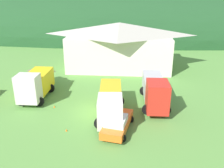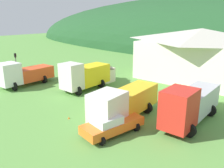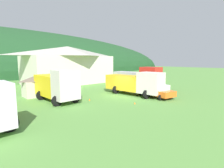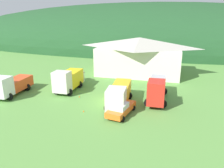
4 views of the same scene
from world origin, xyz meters
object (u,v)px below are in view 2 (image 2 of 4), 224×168
object	(u,v)px
depot_building	(200,54)
traffic_light_west	(16,65)
heavy_rig_striped	(123,102)
service_pickup_orange	(111,124)
play_shed_cream	(103,72)
crane_truck_red	(190,104)
traffic_cone_mid_row	(69,119)
heavy_rig_white	(22,74)
traffic_cone_near_pickup	(87,99)
flatbed_truck_yellow	(84,75)

from	to	relation	value
depot_building	traffic_light_west	size ratio (longest dim) A/B	4.27
heavy_rig_striped	service_pickup_orange	bearing A→B (deg)	13.90
traffic_light_west	play_shed_cream	bearing A→B (deg)	42.72
depot_building	crane_truck_red	size ratio (longest dim) A/B	2.06
traffic_light_west	traffic_cone_mid_row	bearing A→B (deg)	-12.05
crane_truck_red	traffic_light_west	bearing A→B (deg)	-83.99
depot_building	play_shed_cream	bearing A→B (deg)	-138.02
heavy_rig_white	traffic_cone_near_pickup	world-z (taller)	heavy_rig_white
crane_truck_red	traffic_cone_near_pickup	distance (m)	11.39
flatbed_truck_yellow	service_pickup_orange	distance (m)	12.07
heavy_rig_white	traffic_cone_mid_row	bearing A→B (deg)	76.12
heavy_rig_striped	service_pickup_orange	size ratio (longest dim) A/B	1.55
heavy_rig_white	traffic_cone_mid_row	distance (m)	13.28
service_pickup_orange	heavy_rig_white	bearing A→B (deg)	-86.61
play_shed_cream	flatbed_truck_yellow	distance (m)	4.59
service_pickup_orange	traffic_cone_near_pickup	distance (m)	8.45
heavy_rig_striped	traffic_light_west	size ratio (longest dim) A/B	2.04
traffic_cone_mid_row	traffic_cone_near_pickup	bearing A→B (deg)	118.69
play_shed_cream	traffic_cone_near_pickup	size ratio (longest dim) A/B	5.99
heavy_rig_striped	traffic_cone_near_pickup	size ratio (longest dim) A/B	16.99
flatbed_truck_yellow	traffic_cone_mid_row	distance (m)	8.99
heavy_rig_white	traffic_light_west	bearing A→B (deg)	-102.89
traffic_cone_mid_row	play_shed_cream	bearing A→B (deg)	118.59
traffic_cone_near_pickup	traffic_cone_mid_row	bearing A→B (deg)	-61.31
heavy_rig_white	traffic_cone_near_pickup	xyz separation A→B (m)	(10.33, 1.89, -1.65)
heavy_rig_white	heavy_rig_striped	xyz separation A→B (m)	(16.74, 0.29, 0.04)
traffic_light_west	traffic_cone_mid_row	size ratio (longest dim) A/B	9.06
flatbed_truck_yellow	traffic_cone_near_pickup	bearing A→B (deg)	51.09
play_shed_cream	heavy_rig_white	world-z (taller)	heavy_rig_white
traffic_cone_near_pickup	play_shed_cream	bearing A→B (deg)	118.52
crane_truck_red	service_pickup_orange	bearing A→B (deg)	-34.92
traffic_light_west	traffic_cone_near_pickup	xyz separation A→B (m)	(12.55, 1.45, -2.51)
play_shed_cream	crane_truck_red	size ratio (longest dim) A/B	0.35
play_shed_cream	heavy_rig_white	size ratio (longest dim) A/B	0.40
flatbed_truck_yellow	heavy_rig_striped	xyz separation A→B (m)	(9.27, -3.86, -0.18)
traffic_cone_mid_row	flatbed_truck_yellow	bearing A→B (deg)	127.92
play_shed_cream	traffic_cone_near_pickup	distance (m)	7.81
play_shed_cream	heavy_rig_white	bearing A→B (deg)	-127.59
depot_building	heavy_rig_striped	xyz separation A→B (m)	(-0.01, -17.44, -2.13)
crane_truck_red	traffic_light_west	size ratio (longest dim) A/B	2.07
traffic_cone_near_pickup	service_pickup_orange	bearing A→B (deg)	-30.20
depot_building	crane_truck_red	world-z (taller)	depot_building
heavy_rig_striped	crane_truck_red	distance (m)	5.67
depot_building	flatbed_truck_yellow	xyz separation A→B (m)	(-9.28, -13.58, -1.94)
crane_truck_red	traffic_cone_mid_row	world-z (taller)	crane_truck_red
service_pickup_orange	traffic_cone_near_pickup	bearing A→B (deg)	-109.22
heavy_rig_striped	heavy_rig_white	bearing A→B (deg)	-93.05
depot_building	heavy_rig_white	xyz separation A→B (m)	(-16.75, -17.73, -2.16)
play_shed_cream	traffic_cone_mid_row	world-z (taller)	play_shed_cream
heavy_rig_striped	crane_truck_red	bearing A→B (deg)	119.73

